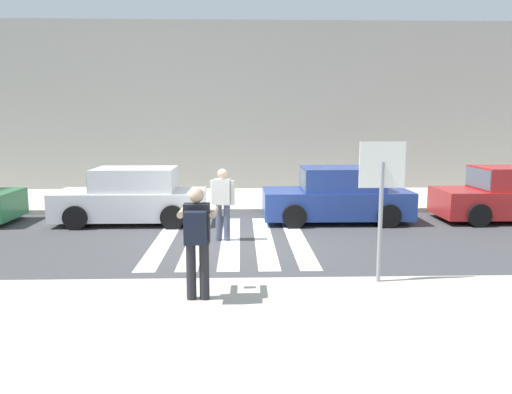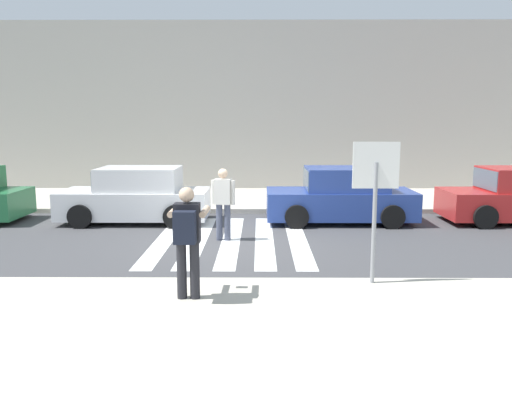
% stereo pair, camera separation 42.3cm
% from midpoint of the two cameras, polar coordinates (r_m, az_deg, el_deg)
% --- Properties ---
extents(ground_plane, '(120.00, 120.00, 0.00)m').
position_cam_midpoint_polar(ground_plane, '(11.90, -3.95, -5.11)').
color(ground_plane, '#424244').
extents(sidewalk_near, '(60.00, 6.00, 0.14)m').
position_cam_midpoint_polar(sidewalk_near, '(6.04, -6.28, -18.62)').
color(sidewalk_near, beige).
rests_on(sidewalk_near, ground).
extents(sidewalk_far, '(60.00, 4.80, 0.14)m').
position_cam_midpoint_polar(sidewalk_far, '(17.78, -3.23, -0.27)').
color(sidewalk_far, beige).
rests_on(sidewalk_far, ground).
extents(building_facade_far, '(56.00, 4.00, 6.68)m').
position_cam_midpoint_polar(building_facade_far, '(21.96, -3.01, 10.01)').
color(building_facade_far, '#ADA89E').
rests_on(building_facade_far, ground).
extents(crosswalk_stripe_0, '(0.44, 5.20, 0.01)m').
position_cam_midpoint_polar(crosswalk_stripe_0, '(12.26, -11.43, -4.83)').
color(crosswalk_stripe_0, silver).
rests_on(crosswalk_stripe_0, ground).
extents(crosswalk_stripe_1, '(0.44, 5.20, 0.01)m').
position_cam_midpoint_polar(crosswalk_stripe_1, '(12.16, -7.70, -4.86)').
color(crosswalk_stripe_1, silver).
rests_on(crosswalk_stripe_1, ground).
extents(crosswalk_stripe_2, '(0.44, 5.20, 0.01)m').
position_cam_midpoint_polar(crosswalk_stripe_2, '(12.10, -3.92, -4.87)').
color(crosswalk_stripe_2, silver).
rests_on(crosswalk_stripe_2, ground).
extents(crosswalk_stripe_3, '(0.44, 5.20, 0.01)m').
position_cam_midpoint_polar(crosswalk_stripe_3, '(12.09, -0.11, -4.85)').
color(crosswalk_stripe_3, silver).
rests_on(crosswalk_stripe_3, ground).
extents(crosswalk_stripe_4, '(0.44, 5.20, 0.01)m').
position_cam_midpoint_polar(crosswalk_stripe_4, '(12.14, 3.68, -4.81)').
color(crosswalk_stripe_4, silver).
rests_on(crosswalk_stripe_4, ground).
extents(stop_sign, '(0.76, 0.08, 2.36)m').
position_cam_midpoint_polar(stop_sign, '(8.44, 12.78, 1.79)').
color(stop_sign, gray).
rests_on(stop_sign, sidewalk_near).
extents(photographer_with_backpack, '(0.59, 0.85, 1.72)m').
position_cam_midpoint_polar(photographer_with_backpack, '(7.55, -8.37, -4.18)').
color(photographer_with_backpack, '#232328').
rests_on(photographer_with_backpack, sidewalk_near).
extents(pedestrian_crossing, '(0.57, 0.30, 1.72)m').
position_cam_midpoint_polar(pedestrian_crossing, '(11.84, -4.86, -0.38)').
color(pedestrian_crossing, '#474C60').
rests_on(pedestrian_crossing, ground).
extents(parked_car_white, '(4.10, 1.92, 1.55)m').
position_cam_midpoint_polar(parked_car_white, '(14.38, -14.79, -0.03)').
color(parked_car_white, white).
rests_on(parked_car_white, ground).
extents(parked_car_blue, '(4.10, 1.92, 1.55)m').
position_cam_midpoint_polar(parked_car_blue, '(14.24, 8.46, 0.08)').
color(parked_car_blue, '#284293').
rests_on(parked_car_blue, ground).
extents(parked_car_red, '(4.10, 1.92, 1.55)m').
position_cam_midpoint_polar(parked_car_red, '(15.90, 26.46, 0.15)').
color(parked_car_red, red).
rests_on(parked_car_red, ground).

